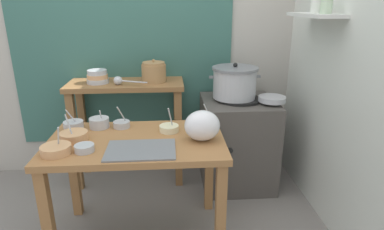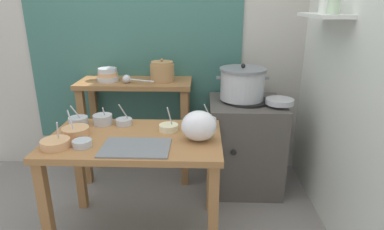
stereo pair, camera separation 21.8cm
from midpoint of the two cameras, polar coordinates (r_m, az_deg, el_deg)
wall_back at (r=2.99m, az=-9.55°, el=14.42°), size 4.40×0.12×2.60m
wall_right at (r=2.34m, az=23.10°, el=11.91°), size 0.30×3.20×2.60m
prep_table at (r=2.14m, az=-12.44°, el=-6.93°), size 1.10×0.66×0.72m
back_shelf_table at (r=2.87m, az=-13.36°, el=1.26°), size 0.96×0.40×0.90m
stove_block at (r=2.86m, az=5.71°, el=-4.74°), size 0.60×0.61×0.78m
steamer_pot at (r=2.70m, az=5.17°, el=5.66°), size 0.42×0.38×0.29m
clay_pot at (r=2.77m, az=-8.95°, el=7.37°), size 0.20×0.20×0.19m
bowl_stack_enamel at (r=2.84m, az=-18.31°, el=6.31°), size 0.18×0.18×0.11m
ladle at (r=2.73m, az=-14.83°, el=5.79°), size 0.28×0.13×0.07m
serving_tray at (r=1.94m, az=-12.15°, el=-6.04°), size 0.40×0.28×0.01m
plastic_bag at (r=2.00m, az=-1.32°, el=-1.92°), size 0.22×0.18×0.19m
wide_pan at (r=2.67m, az=11.53°, el=2.74°), size 0.22×0.22×0.04m
prep_bowl_0 at (r=2.19m, az=-22.65°, el=-3.41°), size 0.17×0.17×0.17m
prep_bowl_1 at (r=2.01m, az=-21.28°, el=-5.42°), size 0.11×0.11×0.04m
prep_bowl_2 at (r=2.34m, az=-18.47°, el=-1.28°), size 0.13×0.13×0.13m
prep_bowl_3 at (r=2.38m, az=-22.48°, el=-1.64°), size 0.13×0.13×0.15m
prep_bowl_4 at (r=2.31m, az=-14.85°, el=-1.56°), size 0.11×0.11×0.16m
prep_bowl_5 at (r=2.17m, az=-6.89°, el=-2.31°), size 0.13×0.13×0.17m
prep_bowl_6 at (r=2.25m, az=-0.14°, el=-1.15°), size 0.12×0.12×0.17m
prep_bowl_7 at (r=2.05m, az=-25.53°, el=-5.46°), size 0.17×0.17×0.17m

